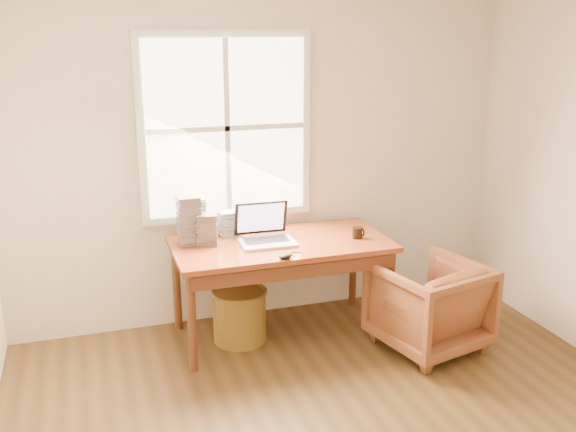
# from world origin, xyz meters

# --- Properties ---
(room_shell) EXTENTS (4.04, 4.54, 2.64)m
(room_shell) POSITION_xyz_m (-0.02, 0.16, 1.32)
(room_shell) COLOR #51391B
(room_shell) RESTS_ON ground
(desk) EXTENTS (1.60, 0.80, 0.04)m
(desk) POSITION_xyz_m (0.00, 1.80, 0.73)
(desk) COLOR brown
(desk) RESTS_ON room_shell
(armchair) EXTENTS (0.85, 0.86, 0.66)m
(armchair) POSITION_xyz_m (0.96, 1.28, 0.33)
(armchair) COLOR brown
(armchair) RESTS_ON room_shell
(wicker_stool) EXTENTS (0.45, 0.45, 0.39)m
(wicker_stool) POSITION_xyz_m (-0.33, 1.80, 0.20)
(wicker_stool) COLOR brown
(wicker_stool) RESTS_ON room_shell
(laptop) EXTENTS (0.41, 0.43, 0.30)m
(laptop) POSITION_xyz_m (-0.11, 1.78, 0.90)
(laptop) COLOR #B2B5B9
(laptop) RESTS_ON desk
(mouse) EXTENTS (0.11, 0.08, 0.03)m
(mouse) POSITION_xyz_m (-0.08, 1.44, 0.77)
(mouse) COLOR black
(mouse) RESTS_ON desk
(coffee_mug) EXTENTS (0.09, 0.09, 0.09)m
(coffee_mug) POSITION_xyz_m (0.57, 1.70, 0.79)
(coffee_mug) COLOR black
(coffee_mug) RESTS_ON desk
(cd_stack_a) EXTENTS (0.19, 0.18, 0.31)m
(cd_stack_a) POSITION_xyz_m (-0.57, 2.09, 0.91)
(cd_stack_a) COLOR #B6BCC2
(cd_stack_a) RESTS_ON desk
(cd_stack_b) EXTENTS (0.17, 0.15, 0.23)m
(cd_stack_b) POSITION_xyz_m (-0.53, 1.92, 0.86)
(cd_stack_b) COLOR #28292E
(cd_stack_b) RESTS_ON desk
(cd_stack_c) EXTENTS (0.16, 0.15, 0.36)m
(cd_stack_c) POSITION_xyz_m (-0.65, 1.96, 0.93)
(cd_stack_c) COLOR #9597A2
(cd_stack_c) RESTS_ON desk
(cd_stack_d) EXTENTS (0.16, 0.14, 0.19)m
(cd_stack_d) POSITION_xyz_m (-0.33, 2.07, 0.84)
(cd_stack_d) COLOR silver
(cd_stack_d) RESTS_ON desk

